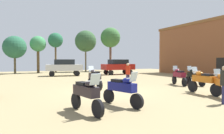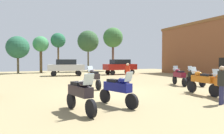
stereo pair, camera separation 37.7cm
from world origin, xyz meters
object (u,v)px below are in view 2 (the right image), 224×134
person_1 (128,72)px  tree_1 (88,41)px  car_2 (66,66)px  motorcycle_9 (118,89)px  motorcycle_2 (223,84)px  motorcycle_1 (80,93)px  car_3 (120,66)px  motorcycle_10 (195,76)px  tree_2 (58,41)px  motorcycle_7 (94,78)px  motorcycle_6 (179,76)px  motorcycle_3 (202,81)px  person_2 (222,82)px  tree_6 (113,38)px  tree_7 (41,45)px  tree_4 (18,47)px

person_1 → tree_1: tree_1 is taller
car_2 → motorcycle_9: bearing=-175.1°
motorcycle_2 → motorcycle_9: motorcycle_9 is taller
motorcycle_1 → car_2: bearing=-110.8°
person_1 → motorcycle_9: bearing=50.1°
motorcycle_9 → car_3: size_ratio=0.49×
motorcycle_10 → tree_2: bearing=118.4°
motorcycle_7 → tree_1: tree_1 is taller
motorcycle_6 → car_2: car_2 is taller
motorcycle_3 → person_2: (-1.31, -2.23, 0.22)m
car_2 → motorcycle_10: bearing=-143.6°
car_3 → tree_2: 11.29m
tree_6 → person_1: bearing=-110.6°
tree_1 → tree_2: size_ratio=1.11×
motorcycle_10 → tree_1: bearing=105.6°
motorcycle_9 → person_2: bearing=142.0°
motorcycle_3 → tree_7: bearing=109.0°
person_2 → car_2: bearing=-98.5°
tree_1 → tree_7: tree_1 is taller
person_2 → tree_4: 27.34m
motorcycle_6 → tree_6: 21.55m
motorcycle_1 → tree_1: size_ratio=0.32×
motorcycle_6 → motorcycle_7: size_ratio=0.98×
tree_1 → tree_6: 4.62m
motorcycle_1 → motorcycle_9: size_ratio=1.01×
motorcycle_10 → car_2: size_ratio=0.49×
motorcycle_1 → car_3: 19.84m
car_2 → tree_2: 8.49m
person_1 → person_2: 7.53m
motorcycle_3 → motorcycle_9: 5.53m
motorcycle_7 → motorcycle_3: bearing=-47.0°
motorcycle_10 → tree_4: size_ratio=0.41×
person_1 → tree_7: size_ratio=0.31×
tree_2 → tree_7: size_ratio=1.12×
motorcycle_1 → tree_7: 25.50m
motorcycle_3 → person_1: 5.60m
car_2 → motorcycle_2: bearing=-157.9°
motorcycle_7 → tree_4: tree_4 is taller
tree_7 → tree_4: bearing=-171.2°
motorcycle_9 → motorcycle_10: 9.06m
motorcycle_3 → motorcycle_10: motorcycle_3 is taller
person_1 → motorcycle_7: bearing=4.6°
motorcycle_1 → tree_2: bearing=-108.6°
motorcycle_7 → person_1: 3.02m
motorcycle_6 → car_2: size_ratio=0.48×
motorcycle_7 → person_1: size_ratio=1.32×
person_2 → tree_6: (6.60, 26.58, 4.87)m
motorcycle_2 → car_2: (-4.29, 17.94, 0.46)m
motorcycle_10 → tree_1: size_ratio=0.32×
motorcycle_9 → tree_2: bearing=-111.0°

